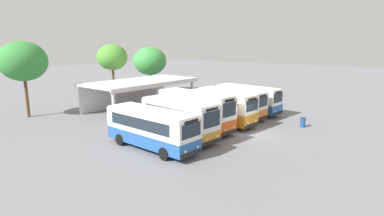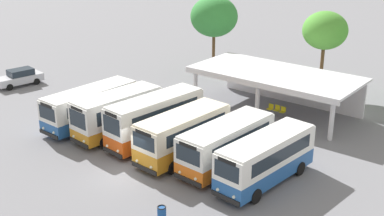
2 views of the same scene
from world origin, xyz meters
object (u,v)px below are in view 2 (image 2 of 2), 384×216
Objects in this scene: city_bus_fourth_amber at (183,133)px; city_bus_second_in_row at (118,113)px; city_bus_middle_cream at (155,118)px; litter_bin_apron at (162,214)px; waiting_chair_end_by_column at (270,108)px; waiting_chair_middle_seat at (283,111)px; parked_car_flank at (20,77)px; city_bus_fifth_blue at (226,143)px; city_bus_nearest_orange at (91,105)px; city_bus_far_end_green at (266,158)px; waiting_chair_second_from_end at (277,109)px.

city_bus_second_in_row is at bearing -179.03° from city_bus_fourth_amber.
city_bus_middle_cream reaches higher than city_bus_fourth_amber.
city_bus_fourth_amber is at bearing 120.90° from litter_bin_apron.
city_bus_second_in_row reaches higher than waiting_chair_end_by_column.
litter_bin_apron is at bearing -82.40° from waiting_chair_middle_seat.
city_bus_second_in_row is 1.56× the size of parked_car_flank.
city_bus_second_in_row is 0.95× the size of city_bus_fifth_blue.
city_bus_middle_cream is at bearing 6.29° from city_bus_nearest_orange.
waiting_chair_middle_seat is (7.84, 10.94, -1.29)m from city_bus_second_in_row.
litter_bin_apron is at bearing -106.88° from city_bus_far_end_green.
city_bus_far_end_green is (6.16, 0.38, -0.06)m from city_bus_fourth_amber.
city_bus_fifth_blue is at bearing -0.01° from city_bus_middle_cream.
waiting_chair_end_by_column is (0.54, 10.80, -1.23)m from city_bus_fourth_amber.
waiting_chair_middle_seat is at bearing 44.89° from city_bus_nearest_orange.
waiting_chair_end_by_column is at bearing 70.36° from city_bus_middle_cream.
parked_car_flank is at bearing 176.11° from city_bus_fifth_blue.
waiting_chair_middle_seat is at bearing 81.23° from city_bus_fourth_amber.
city_bus_second_in_row is 8.43× the size of waiting_chair_second_from_end.
waiting_chair_second_from_end is at bearing 175.10° from waiting_chair_middle_seat.
litter_bin_apron is (4.01, -6.71, -1.30)m from city_bus_fourth_amber.
city_bus_second_in_row reaches higher than city_bus_nearest_orange.
city_bus_second_in_row reaches higher than city_bus_fifth_blue.
parked_car_flank reaches higher than litter_bin_apron.
waiting_chair_middle_seat is at bearing 54.40° from city_bus_second_in_row.
city_bus_fifth_blue is at bearing 11.76° from city_bus_fourth_amber.
city_bus_nearest_orange is 1.09× the size of city_bus_fourth_amber.
city_bus_middle_cream is (6.16, 0.68, 0.24)m from city_bus_nearest_orange.
city_bus_second_in_row is 12.21m from litter_bin_apron.
city_bus_nearest_orange reaches higher than waiting_chair_end_by_column.
city_bus_fourth_amber is 11.01m from waiting_chair_second_from_end.
city_bus_nearest_orange is 15.41m from city_bus_far_end_green.
city_bus_second_in_row reaches higher than city_bus_far_end_green.
city_bus_nearest_orange is at bearing -10.30° from parked_car_flank.
city_bus_far_end_green is 11.90m from waiting_chair_end_by_column.
litter_bin_apron reaches higher than waiting_chair_end_by_column.
city_bus_far_end_green is at bearing 73.12° from litter_bin_apron.
city_bus_second_in_row is at bearing -125.60° from waiting_chair_middle_seat.
waiting_chair_end_by_column is (-2.54, 10.16, -1.15)m from city_bus_fifth_blue.
parked_car_flank is (-25.66, 1.74, -0.85)m from city_bus_fifth_blue.
city_bus_far_end_green is 7.50m from litter_bin_apron.
litter_bin_apron is (13.26, -6.67, -1.21)m from city_bus_nearest_orange.
waiting_chair_second_from_end is (7.27, 10.99, -1.29)m from city_bus_second_in_row.
city_bus_middle_cream is at bearing -109.64° from waiting_chair_end_by_column.
city_bus_fourth_amber reaches higher than waiting_chair_middle_seat.
city_bus_far_end_green reaches higher than waiting_chair_second_from_end.
city_bus_fifth_blue is 0.99× the size of city_bus_far_end_green.
city_bus_middle_cream reaches higher than city_bus_second_in_row.
parked_car_flank is (-22.58, 2.39, -0.92)m from city_bus_fourth_amber.
city_bus_nearest_orange is 1.11× the size of city_bus_second_in_row.
city_bus_fifth_blue is 8.87× the size of waiting_chair_middle_seat.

